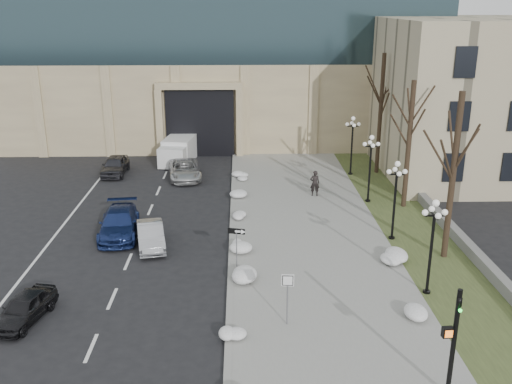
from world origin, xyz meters
TOP-DOWN VIEW (x-y plane):
  - ground at (0.00, 0.00)m, footprint 160.00×160.00m
  - sidewalk at (3.50, 14.00)m, footprint 9.00×40.00m
  - curb at (-1.00, 14.00)m, footprint 0.30×40.00m
  - grass_strip at (10.00, 14.00)m, footprint 4.00×40.00m
  - stone_wall at (12.00, 16.00)m, footprint 0.50×30.00m
  - car_a at (-9.85, 4.18)m, footprint 2.24×3.86m
  - car_b at (-5.55, 11.97)m, footprint 2.22×4.29m
  - car_c at (-7.66, 13.69)m, footprint 2.66×5.46m
  - car_d at (-4.84, 25.11)m, footprint 3.11×5.39m
  - car_e at (-10.49, 26.34)m, footprint 1.78×4.38m
  - pedestrian at (4.76, 20.25)m, footprint 0.70×0.48m
  - box_truck at (-5.69, 30.50)m, footprint 3.21×6.80m
  - one_way_sign at (-0.54, 8.49)m, footprint 0.90×0.37m
  - keep_sign at (1.47, 3.38)m, footprint 0.53×0.10m
  - traffic_signal at (6.67, -1.36)m, footprint 0.72×0.96m
  - snow_clump_b at (-0.76, 2.36)m, footprint 1.10×1.60m
  - snow_clump_c at (-0.49, 7.56)m, footprint 1.10×1.60m
  - snow_clump_d at (-0.78, 11.17)m, footprint 1.10×1.60m
  - snow_clump_e at (-0.90, 16.21)m, footprint 1.10×1.60m
  - snow_clump_f at (-0.47, 20.51)m, footprint 1.10×1.60m
  - snow_clump_g at (-0.68, 24.51)m, footprint 1.10×1.60m
  - snow_clump_h at (7.43, 3.50)m, footprint 1.10×1.60m
  - snow_clump_i at (7.73, 9.29)m, footprint 1.10×1.60m
  - lamppost_a at (8.30, 6.00)m, footprint 1.18×1.18m
  - lamppost_b at (8.30, 12.50)m, footprint 1.18×1.18m
  - lamppost_c at (8.30, 19.00)m, footprint 1.18×1.18m
  - lamppost_d at (8.30, 25.50)m, footprint 1.18×1.18m
  - tree_near at (10.50, 10.00)m, footprint 3.20×3.20m
  - tree_mid at (10.50, 18.00)m, footprint 3.20×3.20m
  - tree_far at (10.50, 26.00)m, footprint 3.20×3.20m

SIDE VIEW (x-z plane):
  - ground at x=0.00m, z-range 0.00..0.00m
  - grass_strip at x=10.00m, z-range 0.00..0.10m
  - sidewalk at x=3.50m, z-range 0.00..0.12m
  - curb at x=-1.00m, z-range 0.00..0.14m
  - snow_clump_b at x=-0.76m, z-range 0.12..0.48m
  - snow_clump_c at x=-0.49m, z-range 0.12..0.48m
  - snow_clump_d at x=-0.78m, z-range 0.12..0.48m
  - snow_clump_e at x=-0.90m, z-range 0.12..0.48m
  - snow_clump_f at x=-0.47m, z-range 0.12..0.48m
  - snow_clump_g at x=-0.68m, z-range 0.12..0.48m
  - snow_clump_h at x=7.43m, z-range 0.12..0.48m
  - snow_clump_i at x=7.73m, z-range 0.12..0.48m
  - stone_wall at x=12.00m, z-range 0.00..0.70m
  - car_a at x=-9.85m, z-range 0.00..1.24m
  - car_b at x=-5.55m, z-range 0.00..1.34m
  - car_d at x=-4.84m, z-range 0.00..1.42m
  - car_e at x=-10.49m, z-range 0.00..1.49m
  - car_c at x=-7.66m, z-range 0.00..1.53m
  - box_truck at x=-5.69m, z-range -0.03..2.04m
  - pedestrian at x=4.76m, z-range 0.12..1.97m
  - keep_sign at x=1.47m, z-range 0.58..3.04m
  - one_way_sign at x=-0.54m, z-range 0.79..3.24m
  - traffic_signal at x=6.67m, z-range -0.01..4.22m
  - lamppost_a at x=8.30m, z-range 0.69..5.45m
  - lamppost_b at x=8.30m, z-range 0.69..5.45m
  - lamppost_c at x=8.30m, z-range 0.69..5.45m
  - lamppost_d at x=8.30m, z-range 0.69..5.45m
  - tree_mid at x=10.50m, z-range 1.25..9.75m
  - tree_near at x=10.50m, z-range 1.33..10.33m
  - tree_far at x=10.50m, z-range 1.40..10.90m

